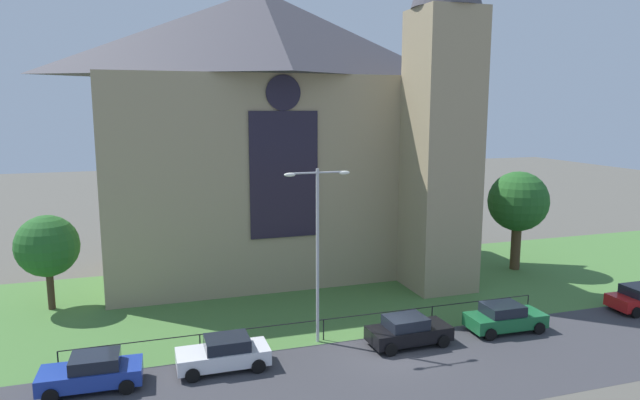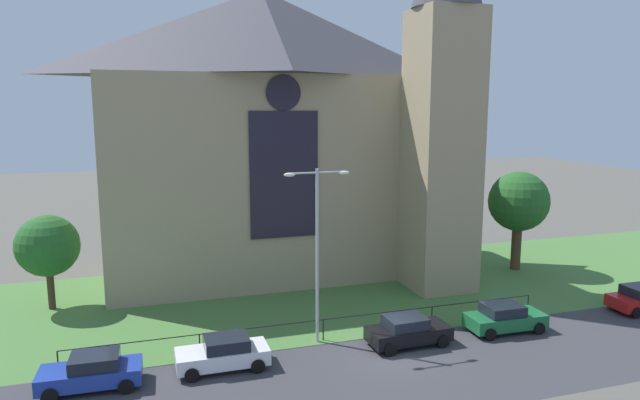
% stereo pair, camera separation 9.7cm
% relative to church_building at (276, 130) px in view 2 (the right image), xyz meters
% --- Properties ---
extents(ground, '(160.00, 160.00, 0.00)m').
position_rel_church_building_xyz_m(ground, '(1.85, -5.94, -10.27)').
color(ground, '#56544C').
extents(road_asphalt, '(120.00, 8.00, 0.01)m').
position_rel_church_building_xyz_m(road_asphalt, '(1.85, -17.94, -10.27)').
color(road_asphalt, '#38383D').
rests_on(road_asphalt, ground).
extents(grass_verge, '(120.00, 20.00, 0.01)m').
position_rel_church_building_xyz_m(grass_verge, '(1.85, -7.94, -10.27)').
color(grass_verge, '#477538').
rests_on(grass_verge, ground).
extents(church_building, '(23.20, 16.20, 26.00)m').
position_rel_church_building_xyz_m(church_building, '(0.00, 0.00, 0.00)').
color(church_building, tan).
rests_on(church_building, ground).
extents(iron_railing, '(25.23, 0.07, 1.13)m').
position_rel_church_building_xyz_m(iron_railing, '(-0.77, -13.44, -9.32)').
color(iron_railing, black).
rests_on(iron_railing, ground).
extents(tree_left_far, '(3.64, 3.64, 5.70)m').
position_rel_church_building_xyz_m(tree_left_far, '(-14.82, -4.14, -6.41)').
color(tree_left_far, '#423021').
rests_on(tree_left_far, ground).
extents(tree_right_far, '(4.38, 4.38, 7.31)m').
position_rel_church_building_xyz_m(tree_right_far, '(16.88, -5.40, -5.22)').
color(tree_right_far, '#4C3823').
rests_on(tree_right_far, ground).
extents(streetlamp_near, '(3.37, 0.26, 8.96)m').
position_rel_church_building_xyz_m(streetlamp_near, '(-1.13, -13.54, -4.64)').
color(streetlamp_near, '#B2B2B7').
rests_on(streetlamp_near, ground).
extents(parked_car_blue, '(4.27, 2.16, 1.51)m').
position_rel_church_building_xyz_m(parked_car_blue, '(-11.80, -15.28, -9.53)').
color(parked_car_blue, '#1E3899').
rests_on(parked_car_blue, ground).
extents(parked_car_white, '(4.20, 2.02, 1.51)m').
position_rel_church_building_xyz_m(parked_car_white, '(-6.15, -15.13, -9.53)').
color(parked_car_white, silver).
rests_on(parked_car_white, ground).
extents(parked_car_black, '(4.26, 2.15, 1.51)m').
position_rel_church_building_xyz_m(parked_car_black, '(3.12, -15.32, -9.53)').
color(parked_car_black, black).
rests_on(parked_car_black, ground).
extents(parked_car_green, '(4.25, 2.13, 1.51)m').
position_rel_church_building_xyz_m(parked_car_green, '(8.90, -15.27, -9.53)').
color(parked_car_green, '#196033').
rests_on(parked_car_green, ground).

